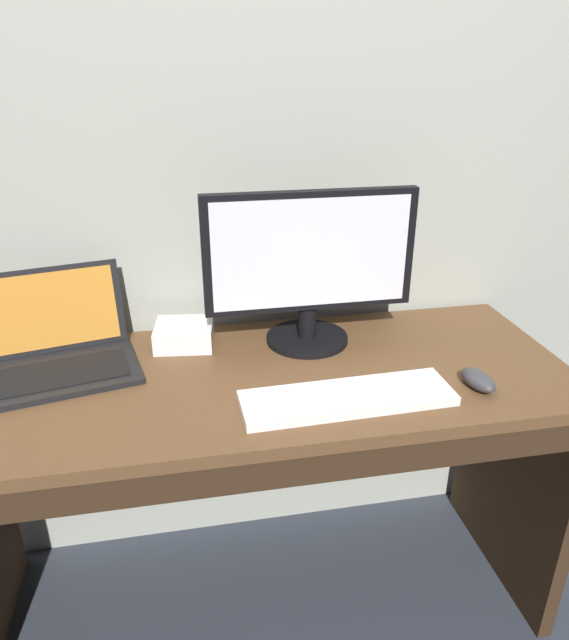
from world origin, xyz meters
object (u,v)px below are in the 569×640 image
external_monitor (310,265)px  external_drive_box (184,335)px  computer_mouse (478,380)px  laptop_black (62,351)px  wired_keyboard (347,398)px

external_monitor → external_drive_box: 0.39m
external_monitor → computer_mouse: external_monitor is taller
external_monitor → computer_mouse: 0.50m
laptop_black → external_monitor: size_ratio=0.71×
laptop_black → wired_keyboard: (0.65, -0.29, -0.04)m
wired_keyboard → laptop_black: bearing=156.3°
laptop_black → wired_keyboard: bearing=-23.7°
wired_keyboard → computer_mouse: bearing=0.8°
computer_mouse → external_drive_box: (-0.67, 0.36, 0.01)m
external_monitor → external_drive_box: external_monitor is taller
laptop_black → wired_keyboard: laptop_black is taller
external_monitor → laptop_black: bearing=-178.2°
external_monitor → wired_keyboard: size_ratio=1.12×
laptop_black → wired_keyboard: 0.71m
computer_mouse → external_drive_box: bearing=142.8°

